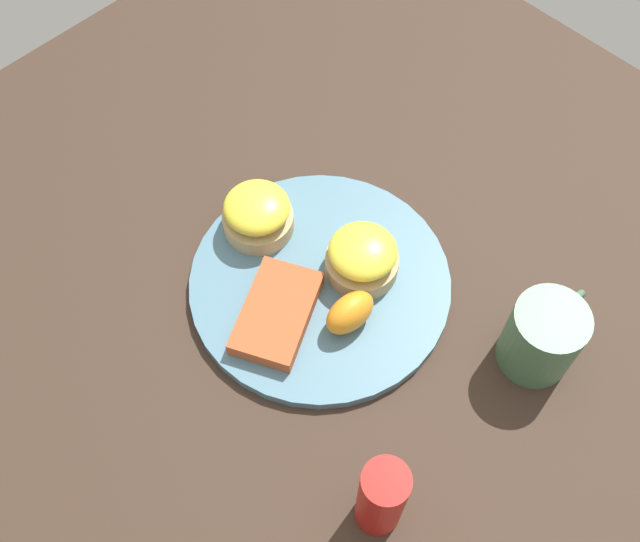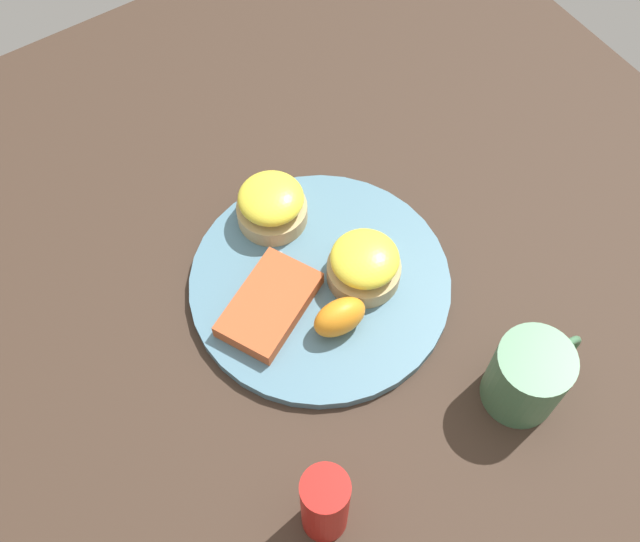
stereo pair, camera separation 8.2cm
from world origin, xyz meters
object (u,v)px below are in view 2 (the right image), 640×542
(cup, at_px, (528,376))
(condiment_bottle, at_px, (325,505))
(fork, at_px, (279,246))
(hashbrown_patty, at_px, (271,306))
(sandwich_benedict_left, at_px, (364,265))
(orange_wedge, at_px, (340,317))
(sandwich_benedict_right, at_px, (272,205))

(cup, xyz_separation_m, condiment_bottle, (-0.24, 0.00, 0.02))
(fork, distance_m, condiment_bottle, 0.31)
(hashbrown_patty, relative_size, cup, 1.09)
(fork, bearing_deg, sandwich_benedict_left, -55.31)
(sandwich_benedict_left, bearing_deg, fork, 124.69)
(orange_wedge, xyz_separation_m, condiment_bottle, (-0.12, -0.16, 0.03))
(hashbrown_patty, height_order, orange_wedge, orange_wedge)
(sandwich_benedict_right, distance_m, cup, 0.34)
(hashbrown_patty, xyz_separation_m, orange_wedge, (0.05, -0.06, 0.01))
(hashbrown_patty, bearing_deg, condiment_bottle, -108.69)
(sandwich_benedict_right, relative_size, cup, 0.77)
(sandwich_benedict_right, xyz_separation_m, condiment_bottle, (-0.14, -0.32, 0.02))
(sandwich_benedict_left, distance_m, cup, 0.21)
(fork, distance_m, cup, 0.31)
(fork, bearing_deg, orange_wedge, -89.26)
(sandwich_benedict_right, height_order, fork, sandwich_benedict_right)
(cup, distance_m, condiment_bottle, 0.24)
(sandwich_benedict_left, distance_m, hashbrown_patty, 0.11)
(sandwich_benedict_left, distance_m, orange_wedge, 0.07)
(hashbrown_patty, bearing_deg, orange_wedge, -47.66)
(sandwich_benedict_left, xyz_separation_m, fork, (-0.06, 0.09, -0.02))
(condiment_bottle, bearing_deg, orange_wedge, 51.84)
(sandwich_benedict_right, relative_size, orange_wedge, 1.38)
(cup, height_order, condiment_bottle, condiment_bottle)
(sandwich_benedict_left, height_order, hashbrown_patty, sandwich_benedict_left)
(sandwich_benedict_right, distance_m, orange_wedge, 0.16)
(fork, bearing_deg, sandwich_benedict_right, 67.22)
(orange_wedge, height_order, cup, cup)
(sandwich_benedict_right, height_order, hashbrown_patty, sandwich_benedict_right)
(cup, bearing_deg, sandwich_benedict_right, 107.54)
(sandwich_benedict_left, bearing_deg, hashbrown_patty, 169.55)
(fork, bearing_deg, cup, -67.34)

